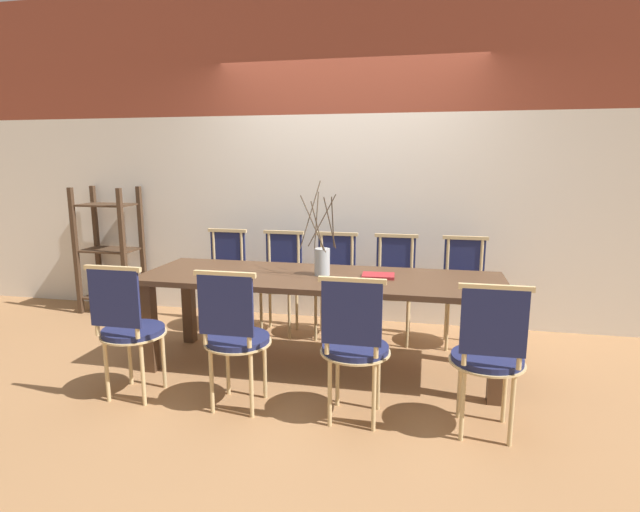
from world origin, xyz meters
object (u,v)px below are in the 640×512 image
object	(u,v)px
chair_near_center	(354,342)
dining_table	(320,288)
book_stack	(378,276)
vase_centerpiece	(322,259)
chair_far_center	(334,281)
shelving_rack	(110,250)

from	to	relation	value
chair_near_center	dining_table	bearing A→B (deg)	116.27
dining_table	book_stack	distance (m)	0.44
dining_table	vase_centerpiece	bearing A→B (deg)	68.31
chair_near_center	chair_far_center	size ratio (longest dim) A/B	1.00
chair_far_center	shelving_rack	distance (m)	2.46
dining_table	chair_near_center	bearing A→B (deg)	-63.73
book_stack	chair_far_center	bearing A→B (deg)	123.19
shelving_rack	chair_far_center	bearing A→B (deg)	-6.30
chair_far_center	dining_table	bearing A→B (deg)	92.17
dining_table	vase_centerpiece	xyz separation A→B (m)	(0.01, 0.03, 0.21)
chair_near_center	book_stack	xyz separation A→B (m)	(0.06, 0.79, 0.23)
vase_centerpiece	shelving_rack	xyz separation A→B (m)	(-2.48, 0.99, -0.20)
book_stack	dining_table	bearing A→B (deg)	-173.87
dining_table	book_stack	world-z (taller)	book_stack
dining_table	chair_near_center	size ratio (longest dim) A/B	2.88
dining_table	book_stack	xyz separation A→B (m)	(0.43, 0.05, 0.10)
vase_centerpiece	book_stack	distance (m)	0.43
dining_table	shelving_rack	world-z (taller)	shelving_rack
chair_far_center	book_stack	xyz separation A→B (m)	(0.46, -0.70, 0.23)
shelving_rack	dining_table	bearing A→B (deg)	-22.36
chair_far_center	book_stack	bearing A→B (deg)	123.19
chair_far_center	vase_centerpiece	world-z (taller)	vase_centerpiece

